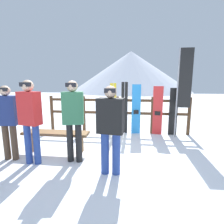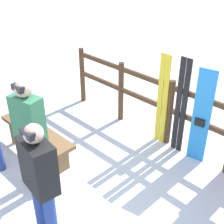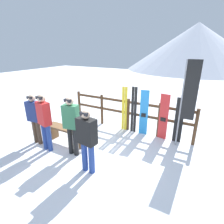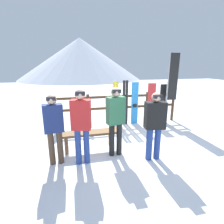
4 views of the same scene
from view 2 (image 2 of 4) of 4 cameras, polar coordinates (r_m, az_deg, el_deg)
ground_plane at (r=4.42m, az=-5.69°, el=-15.99°), size 40.00×40.00×0.00m
fence at (r=5.17m, az=10.58°, el=0.76°), size 4.51×0.10×1.16m
bench at (r=5.08m, az=-13.58°, el=-4.33°), size 1.53×0.36×0.49m
person_black at (r=3.48m, az=-13.02°, el=-11.63°), size 0.48×0.30×1.57m
person_plaid_green at (r=4.16m, az=-14.85°, el=-3.07°), size 0.45×0.31×1.66m
ski_pair_yellow at (r=5.14m, az=9.20°, el=2.10°), size 0.20×0.02×1.58m
ski_pair_black at (r=4.97m, az=12.50°, el=0.90°), size 0.19×0.02×1.62m
snowboard_blue at (r=4.83m, az=16.00°, el=-1.02°), size 0.27×0.09×1.55m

